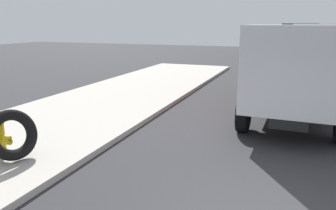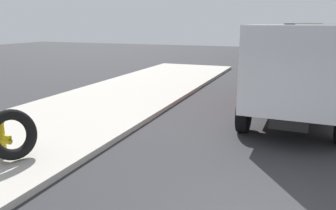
% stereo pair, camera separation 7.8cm
% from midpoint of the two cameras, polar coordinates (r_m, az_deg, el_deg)
% --- Properties ---
extents(fire_hydrant, '(0.27, 0.61, 0.92)m').
position_cam_midpoint_polar(fire_hydrant, '(8.28, -27.16, -4.59)').
color(fire_hydrant, yellow).
rests_on(fire_hydrant, sidewalk_curb).
extents(loose_tire, '(1.23, 0.87, 1.13)m').
position_cam_midpoint_polar(loose_tire, '(7.91, -25.38, -4.65)').
color(loose_tire, black).
rests_on(loose_tire, sidewalk_curb).
extents(dump_truck_red, '(7.06, 2.95, 3.00)m').
position_cam_midpoint_polar(dump_truck_red, '(11.46, 21.02, 5.78)').
color(dump_truck_red, red).
rests_on(dump_truck_red, ground).
extents(dump_truck_green, '(7.09, 3.01, 3.00)m').
position_cam_midpoint_polar(dump_truck_green, '(18.35, 23.86, 8.25)').
color(dump_truck_green, '#237033').
rests_on(dump_truck_green, ground).
extents(dump_truck_orange, '(7.10, 3.04, 3.00)m').
position_cam_midpoint_polar(dump_truck_orange, '(29.63, 21.13, 10.22)').
color(dump_truck_orange, orange).
rests_on(dump_truck_orange, ground).
extents(dump_truck_blue, '(7.04, 2.88, 3.00)m').
position_cam_midpoint_polar(dump_truck_blue, '(36.53, 22.41, 10.64)').
color(dump_truck_blue, '#1E3899').
rests_on(dump_truck_blue, ground).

